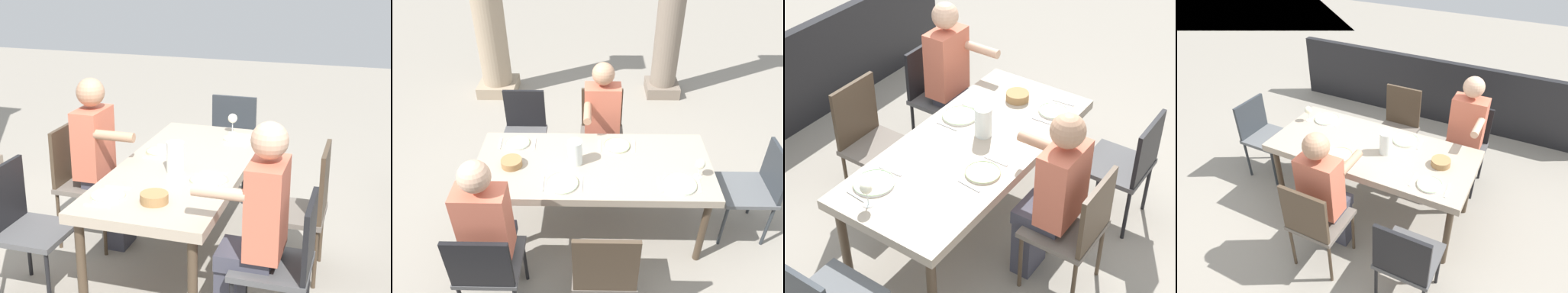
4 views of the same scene
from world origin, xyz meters
TOP-DOWN VIEW (x-y plane):
  - ground_plane at (0.00, 0.00)m, footprint 16.00×16.00m
  - dining_table at (0.00, 0.00)m, footprint 1.94×0.86m
  - chair_west_north at (-0.71, 0.85)m, footprint 0.44×0.44m
  - chair_west_south at (-0.71, -0.85)m, footprint 0.44×0.44m
  - chair_mid_north at (0.09, 0.85)m, footprint 0.44×0.44m
  - chair_mid_south at (0.09, -0.86)m, footprint 0.44×0.44m
  - chair_head_east at (1.39, 0.00)m, footprint 0.44×0.44m
  - diner_woman_green at (0.08, 0.67)m, footprint 0.34×0.49m
  - diner_man_white at (-0.72, -0.67)m, footprint 0.35×0.49m
  - plate_0 at (-0.67, 0.26)m, footprint 0.21×0.21m
  - fork_0 at (-0.82, 0.26)m, footprint 0.03×0.17m
  - spoon_0 at (-0.52, 0.26)m, footprint 0.02×0.17m
  - plate_1 at (-0.24, -0.26)m, footprint 0.25×0.25m
  - fork_1 at (-0.39, -0.26)m, footprint 0.02×0.17m
  - spoon_1 at (-0.09, -0.26)m, footprint 0.02×0.17m
  - plate_2 at (0.20, 0.24)m, footprint 0.23×0.23m
  - fork_2 at (0.05, 0.24)m, footprint 0.02×0.17m
  - spoon_2 at (0.35, 0.24)m, footprint 0.03×0.17m
  - plate_3 at (0.67, -0.25)m, footprint 0.26×0.26m
  - wine_glass_3 at (0.82, -0.15)m, footprint 0.08×0.08m
  - fork_3 at (0.52, -0.25)m, footprint 0.02×0.17m
  - spoon_3 at (0.82, -0.25)m, footprint 0.03×0.17m
  - water_pitcher at (-0.15, 0.01)m, footprint 0.12×0.12m
  - bread_basket at (-0.66, -0.04)m, footprint 0.17×0.17m

SIDE VIEW (x-z plane):
  - ground_plane at x=0.00m, z-range 0.00..0.00m
  - chair_west_north at x=-0.71m, z-range 0.07..0.97m
  - chair_head_east at x=1.39m, z-range 0.08..0.97m
  - chair_west_south at x=-0.71m, z-range 0.08..0.98m
  - chair_mid_south at x=0.09m, z-range 0.06..1.00m
  - chair_mid_north at x=0.09m, z-range 0.08..1.00m
  - dining_table at x=0.00m, z-range 0.31..1.06m
  - diner_woman_green at x=0.08m, z-range 0.05..1.35m
  - diner_man_white at x=-0.72m, z-range 0.05..1.37m
  - fork_0 at x=-0.82m, z-range 0.75..0.75m
  - spoon_0 at x=-0.52m, z-range 0.75..0.75m
  - fork_1 at x=-0.39m, z-range 0.75..0.75m
  - spoon_1 at x=-0.09m, z-range 0.75..0.75m
  - fork_2 at x=0.05m, z-range 0.75..0.75m
  - spoon_2 at x=0.35m, z-range 0.75..0.75m
  - fork_3 at x=0.52m, z-range 0.75..0.75m
  - spoon_3 at x=0.82m, z-range 0.75..0.75m
  - plate_3 at x=0.67m, z-range 0.75..0.77m
  - plate_1 at x=-0.24m, z-range 0.75..0.77m
  - plate_2 at x=0.20m, z-range 0.75..0.77m
  - plate_0 at x=-0.67m, z-range 0.75..0.77m
  - bread_basket at x=-0.66m, z-range 0.75..0.81m
  - water_pitcher at x=-0.15m, z-range 0.74..0.95m
  - wine_glass_3 at x=0.82m, z-range 0.79..0.95m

